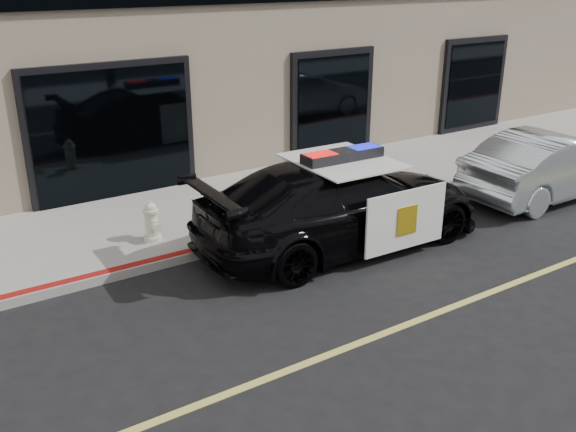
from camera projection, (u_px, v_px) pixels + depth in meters
ground at (372, 338)px, 8.51m from camera, size 120.00×120.00×0.00m
sidewalk_n at (198, 213)px, 12.57m from camera, size 60.00×3.50×0.15m
police_car at (341, 203)px, 11.07m from camera, size 2.59×5.41×1.73m
silver_sedan at (552, 165)px, 13.45m from camera, size 1.55×4.31×1.41m
fire_hydrant at (152, 222)px, 11.06m from camera, size 0.32×0.44×0.70m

